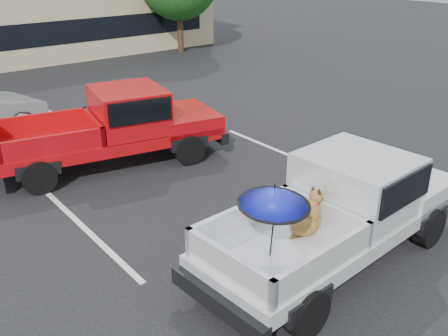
{
  "coord_description": "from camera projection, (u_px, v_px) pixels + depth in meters",
  "views": [
    {
      "loc": [
        -6.25,
        -6.73,
        5.18
      ],
      "look_at": [
        -0.76,
        0.12,
        1.3
      ],
      "focal_mm": 40.0,
      "sensor_mm": 36.0,
      "label": 1
    }
  ],
  "objects": [
    {
      "name": "silver_pickup",
      "position": [
        346.0,
        202.0,
        8.83
      ],
      "size": [
        5.8,
        2.38,
        2.06
      ],
      "rotation": [
        0.0,
        0.0,
        0.06
      ],
      "color": "black",
      "rests_on": "ground"
    },
    {
      "name": "stripe_left",
      "position": [
        81.0,
        225.0,
        10.18
      ],
      "size": [
        0.12,
        5.0,
        0.01
      ],
      "primitive_type": "cube",
      "color": "silver",
      "rests_on": "ground"
    },
    {
      "name": "red_pickup",
      "position": [
        123.0,
        123.0,
        12.83
      ],
      "size": [
        6.17,
        3.18,
        1.94
      ],
      "rotation": [
        0.0,
        0.0,
        -0.2
      ],
      "color": "black",
      "rests_on": "ground"
    },
    {
      "name": "ground",
      "position": [
        256.0,
        217.0,
        10.47
      ],
      "size": [
        90.0,
        90.0,
        0.0
      ],
      "primitive_type": "plane",
      "color": "black",
      "rests_on": "ground"
    },
    {
      "name": "stripe_right",
      "position": [
        288.0,
        155.0,
        13.62
      ],
      "size": [
        0.12,
        5.0,
        0.01
      ],
      "primitive_type": "cube",
      "color": "silver",
      "rests_on": "ground"
    }
  ]
}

